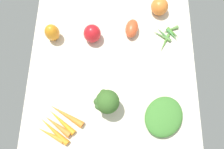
% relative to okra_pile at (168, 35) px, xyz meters
% --- Properties ---
extents(tablecloth, '(1.04, 0.76, 0.02)m').
position_rel_okra_pile_xyz_m(tablecloth, '(-0.21, 0.26, -0.02)').
color(tablecloth, beige).
rests_on(tablecloth, ground).
extents(okra_pile, '(0.14, 0.13, 0.02)m').
position_rel_okra_pile_xyz_m(okra_pile, '(0.00, 0.00, 0.00)').
color(okra_pile, '#498143').
rests_on(okra_pile, tablecloth).
extents(roma_tomato, '(0.10, 0.08, 0.06)m').
position_rel_okra_pile_xyz_m(roma_tomato, '(0.02, 0.17, 0.02)').
color(roma_tomato, '#DB522A').
rests_on(roma_tomato, tablecloth).
extents(carrot_bunch, '(0.18, 0.20, 0.03)m').
position_rel_okra_pile_xyz_m(carrot_bunch, '(-0.43, 0.48, 0.00)').
color(carrot_bunch, orange).
rests_on(carrot_bunch, tablecloth).
extents(bell_pepper_orange, '(0.09, 0.09, 0.10)m').
position_rel_okra_pile_xyz_m(bell_pepper_orange, '(-0.02, 0.54, 0.04)').
color(bell_pepper_orange, orange).
rests_on(bell_pepper_orange, tablecloth).
extents(leafy_greens_clump, '(0.23, 0.22, 0.05)m').
position_rel_okra_pile_xyz_m(leafy_greens_clump, '(-0.39, 0.04, 0.02)').
color(leafy_greens_clump, '#3E7B30').
rests_on(leafy_greens_clump, tablecloth).
extents(bell_pepper_red, '(0.10, 0.10, 0.09)m').
position_rel_okra_pile_xyz_m(bell_pepper_red, '(-0.02, 0.36, 0.04)').
color(bell_pepper_red, red).
rests_on(bell_pepper_red, tablecloth).
extents(heirloom_tomato_orange, '(0.08, 0.08, 0.08)m').
position_rel_okra_pile_xyz_m(heirloom_tomato_orange, '(0.14, 0.04, 0.03)').
color(heirloom_tomato_orange, orange).
rests_on(heirloom_tomato_orange, tablecloth).
extents(broccoli_head, '(0.10, 0.10, 0.13)m').
position_rel_okra_pile_xyz_m(broccoli_head, '(-0.35, 0.28, 0.07)').
color(broccoli_head, '#9AC282').
rests_on(broccoli_head, tablecloth).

